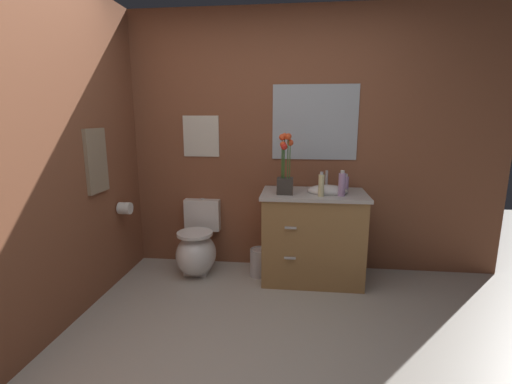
{
  "coord_description": "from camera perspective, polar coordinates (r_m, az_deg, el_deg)",
  "views": [
    {
      "loc": [
        0.31,
        -1.76,
        1.51
      ],
      "look_at": [
        -0.05,
        1.4,
        0.84
      ],
      "focal_mm": 25.21,
      "sensor_mm": 36.0,
      "label": 1
    }
  ],
  "objects": [
    {
      "name": "toilet",
      "position": [
        3.6,
        -9.3,
        -8.8
      ],
      "size": [
        0.38,
        0.59,
        0.69
      ],
      "color": "white",
      "rests_on": "ground_plane"
    },
    {
      "name": "soap_bottle",
      "position": [
        3.11,
        10.32,
        1.08
      ],
      "size": [
        0.05,
        0.05,
        0.21
      ],
      "color": "beige",
      "rests_on": "vanity_cabinet"
    },
    {
      "name": "lotion_bottle",
      "position": [
        3.17,
        13.48,
        1.22
      ],
      "size": [
        0.06,
        0.06,
        0.22
      ],
      "color": "#B28CBF",
      "rests_on": "vanity_cabinet"
    },
    {
      "name": "toilet_paper_roll",
      "position": [
        3.51,
        -20.07,
        -2.44
      ],
      "size": [
        0.11,
        0.11,
        0.11
      ],
      "primitive_type": "cylinder",
      "rotation": [
        0.0,
        1.57,
        0.0
      ],
      "color": "white"
    },
    {
      "name": "hand_wash_bottle",
      "position": [
        3.35,
        14.04,
        1.26
      ],
      "size": [
        0.05,
        0.05,
        0.17
      ],
      "color": "#B28CBF",
      "rests_on": "vanity_cabinet"
    },
    {
      "name": "wall_left",
      "position": [
        2.83,
        -29.39,
        5.2
      ],
      "size": [
        0.05,
        4.89,
        2.5
      ],
      "primitive_type": "cube",
      "color": "brown",
      "rests_on": "ground_plane"
    },
    {
      "name": "wall_mirror",
      "position": [
        3.5,
        9.31,
        10.83
      ],
      "size": [
        0.8,
        0.01,
        0.7
      ],
      "primitive_type": "cube",
      "color": "#B2BCC6"
    },
    {
      "name": "trash_bin",
      "position": [
        3.51,
        0.54,
        -11.06
      ],
      "size": [
        0.18,
        0.18,
        0.27
      ],
      "color": "#B7B7BC",
      "rests_on": "ground_plane"
    },
    {
      "name": "vanity_cabinet",
      "position": [
        3.39,
        9.0,
        -6.79
      ],
      "size": [
        0.94,
        0.56,
        1.01
      ],
      "color": "#9E7242",
      "rests_on": "ground_plane"
    },
    {
      "name": "wall_poster",
      "position": [
        3.63,
        -8.71,
        8.74
      ],
      "size": [
        0.36,
        0.01,
        0.4
      ],
      "primitive_type": "cube",
      "color": "silver"
    },
    {
      "name": "hanging_towel",
      "position": [
        3.19,
        -24.01,
        4.53
      ],
      "size": [
        0.03,
        0.28,
        0.52
      ],
      "primitive_type": "cube",
      "color": "gray"
    },
    {
      "name": "wall_back",
      "position": [
        3.54,
        4.79,
        7.72
      ],
      "size": [
        4.11,
        0.05,
        2.5
      ],
      "primitive_type": "cube",
      "color": "brown",
      "rests_on": "ground_plane"
    },
    {
      "name": "flower_vase",
      "position": [
        3.16,
        4.67,
        3.25
      ],
      "size": [
        0.14,
        0.14,
        0.53
      ],
      "color": "#38332D",
      "rests_on": "vanity_cabinet"
    }
  ]
}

